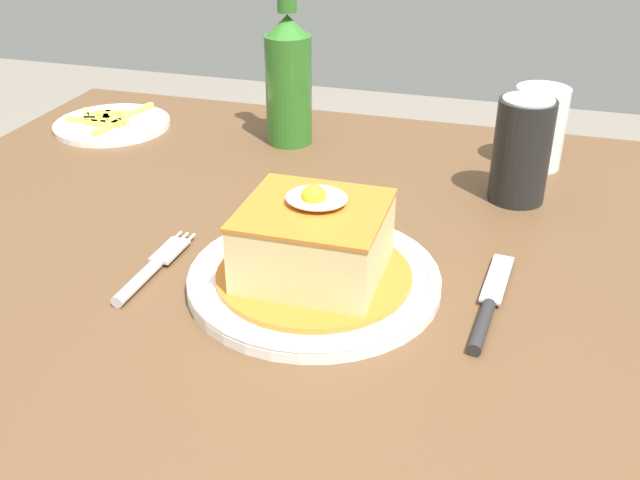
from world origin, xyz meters
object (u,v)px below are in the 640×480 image
Objects in this scene: main_plate at (314,278)px; knife at (487,312)px; beer_bottle_green at (288,73)px; drinking_glass at (537,133)px; fork at (149,271)px; soda_can at (522,151)px; side_plate_fries at (112,124)px.

knife is (0.16, -0.01, -0.00)m from main_plate.
beer_bottle_green is 2.53× the size of drinking_glass.
main_plate is 2.32× the size of drinking_glass.
fork is (-0.16, -0.03, -0.00)m from main_plate.
main_plate is 0.41m from drinking_glass.
soda_can is at bearing 55.51° from main_plate.
main_plate is 1.96× the size of soda_can.
main_plate is 1.43× the size of side_plate_fries.
soda_can is (0.17, 0.25, 0.05)m from main_plate.
drinking_glass is (0.34, 0.01, -0.05)m from beer_bottle_green.
soda_can reaches higher than drinking_glass.
main_plate is at bearing 10.48° from fork.
knife is 0.98× the size of side_plate_fries.
beer_bottle_green reaches higher than knife.
fork is 0.45m from side_plate_fries.
beer_bottle_green is at bearing 162.24° from soda_can.
soda_can reaches higher than knife.
side_plate_fries is at bearing 149.55° from knife.
knife is at bearing -30.45° from side_plate_fries.
side_plate_fries is at bearing 141.25° from main_plate.
main_plate is at bearing -117.61° from drinking_glass.
fork is 0.53× the size of beer_bottle_green.
knife is at bearing -2.34° from main_plate.
knife is 0.62× the size of beer_bottle_green.
beer_bottle_green is at bearing 112.06° from main_plate.
soda_can is at bearing 40.22° from fork.
fork is 0.83× the size of side_plate_fries.
soda_can reaches higher than side_plate_fries.
fork is 0.40m from beer_bottle_green.
side_plate_fries is at bearing -175.77° from beer_bottle_green.
drinking_glass is (0.35, 0.40, 0.04)m from fork.
knife is (0.33, 0.02, 0.00)m from fork.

